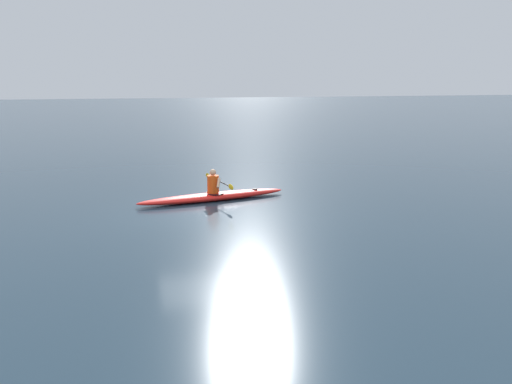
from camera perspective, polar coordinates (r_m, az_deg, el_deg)
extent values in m
plane|color=#233847|center=(16.33, -6.01, -2.11)|extent=(160.00, 160.00, 0.00)
ellipsoid|color=red|center=(17.75, -4.58, -0.48)|extent=(5.09, 1.74, 0.26)
torus|color=black|center=(17.75, -4.40, -0.12)|extent=(0.74, 0.74, 0.04)
cylinder|color=black|center=(18.29, -0.13, 0.32)|extent=(0.18, 0.18, 0.02)
cylinder|color=#E04C14|center=(17.67, -4.56, 0.83)|extent=(0.38, 0.38, 0.57)
sphere|color=tan|center=(17.59, -4.58, 2.09)|extent=(0.21, 0.21, 0.21)
cylinder|color=black|center=(17.72, -3.95, 1.16)|extent=(0.47, 2.06, 0.03)
ellipsoid|color=gold|center=(18.69, -5.11, 1.73)|extent=(0.12, 0.40, 0.17)
ellipsoid|color=gold|center=(16.76, -2.67, 0.53)|extent=(0.12, 0.40, 0.17)
cylinder|color=tan|center=(17.94, -4.64, 1.28)|extent=(0.24, 0.26, 0.34)
cylinder|color=tan|center=(17.41, -3.98, 0.95)|extent=(0.19, 0.30, 0.34)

